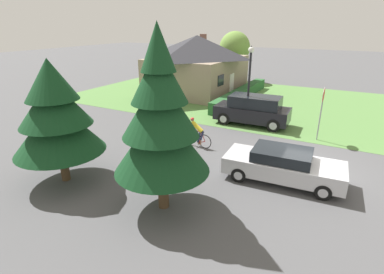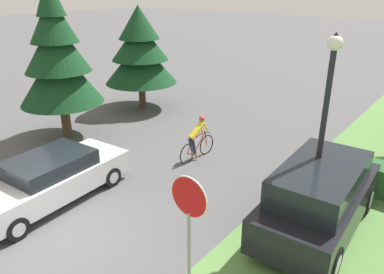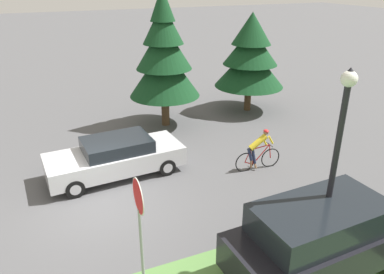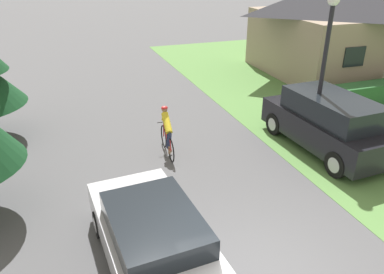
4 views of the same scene
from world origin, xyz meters
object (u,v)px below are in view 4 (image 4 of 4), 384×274
object	(u,v)px
cottage_house	(348,22)
street_lamp	(325,54)
parked_suv_right	(327,123)
cyclist	(167,133)
sedan_left_lane	(157,245)

from	to	relation	value
cottage_house	street_lamp	bearing A→B (deg)	-133.26
parked_suv_right	street_lamp	world-z (taller)	street_lamp
cottage_house	cyclist	size ratio (longest dim) A/B	5.09
sedan_left_lane	cyclist	world-z (taller)	cyclist
parked_suv_right	street_lamp	distance (m)	2.23
cyclist	parked_suv_right	size ratio (longest dim) A/B	0.38
sedan_left_lane	parked_suv_right	xyz separation A→B (m)	(6.67, 3.43, 0.24)
cyclist	sedan_left_lane	bearing A→B (deg)	164.80
sedan_left_lane	cyclist	size ratio (longest dim) A/B	2.66
cottage_house	street_lamp	xyz separation A→B (m)	(-7.37, -7.50, 0.47)
cyclist	street_lamp	world-z (taller)	street_lamp
cottage_house	cyclist	distance (m)	13.82
sedan_left_lane	cyclist	xyz separation A→B (m)	(1.66, 4.90, 0.03)
parked_suv_right	sedan_left_lane	bearing A→B (deg)	114.78
sedan_left_lane	street_lamp	bearing A→B (deg)	-63.52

